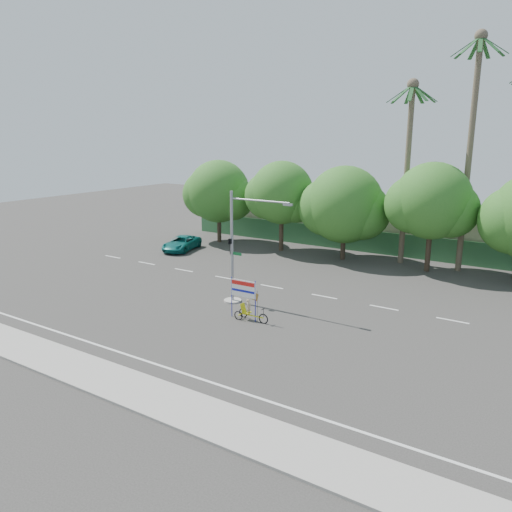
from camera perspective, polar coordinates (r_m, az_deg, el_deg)
The scene contains 14 objects.
ground at distance 27.40m, azimuth -3.26°, elevation -8.39°, with size 120.00×120.00×0.00m, color #33302D.
sidewalk_near at distance 22.32m, azimuth -14.97°, elevation -14.11°, with size 50.00×2.40×0.12m, color gray.
fence at distance 45.54m, azimuth 12.78°, elevation 1.61°, with size 38.00×0.08×2.00m, color #336B3D.
building_left at distance 53.42m, azimuth 4.40°, elevation 4.77°, with size 12.00×8.00×4.00m, color beige.
building_right at distance 47.77m, azimuth 23.76°, elevation 2.32°, with size 14.00×8.00×3.60m, color beige.
tree_far_left at distance 48.52m, azimuth -4.34°, elevation 7.15°, with size 7.14×6.00×7.96m.
tree_left at distance 44.65m, azimuth 2.91°, elevation 6.98°, with size 6.66×5.60×8.07m.
tree_center at distance 42.10m, azimuth 10.02°, elevation 5.56°, with size 7.62×6.40×7.85m.
tree_right at distance 39.86m, azimuth 19.42°, elevation 5.66°, with size 6.90×5.80×8.36m.
palm_tall at distance 40.59m, azimuth 23.41°, elevation 12.87°, with size 3.73×3.79×17.45m.
palm_short at distance 41.63m, azimuth 16.99°, elevation 11.17°, with size 3.73×3.79×14.45m.
traffic_signal at distance 30.80m, azimuth -2.30°, elevation -0.15°, with size 4.72×1.10×7.00m.
trike_billboard at distance 28.39m, azimuth -1.05°, elevation -5.45°, with size 2.48×0.57×2.43m.
pickup_truck at distance 45.89m, azimuth -8.51°, elevation 1.44°, with size 2.14×4.64×1.29m, color #0E6861.
Camera 1 is at (14.98, -20.49, 10.32)m, focal length 35.00 mm.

